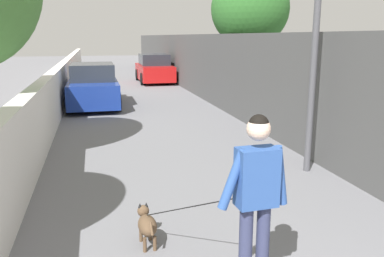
{
  "coord_description": "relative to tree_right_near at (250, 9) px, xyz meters",
  "views": [
    {
      "loc": [
        -0.81,
        1.57,
        2.49
      ],
      "look_at": [
        5.43,
        0.05,
        1.0
      ],
      "focal_mm": 37.29,
      "sensor_mm": 36.0,
      "label": 1
    }
  ],
  "objects": [
    {
      "name": "person_skateboarder",
      "position": [
        -10.57,
        4.07,
        -2.32
      ],
      "size": [
        0.24,
        0.71,
        1.73
      ],
      "color": "#333859",
      "rests_on": "skateboard"
    },
    {
      "name": "car_near",
      "position": [
        1.04,
        5.56,
        -2.7
      ],
      "size": [
        4.11,
        1.8,
        1.54
      ],
      "color": "navy",
      "rests_on": "ground"
    },
    {
      "name": "lamp_post",
      "position": [
        -7.33,
        1.66,
        -0.33
      ],
      "size": [
        0.36,
        0.36,
        4.54
      ],
      "color": "#4C4C51",
      "rests_on": "ground"
    },
    {
      "name": "tree_right_near",
      "position": [
        0.0,
        0.0,
        0.0
      ],
      "size": [
        2.77,
        2.77,
        4.79
      ],
      "color": "#473523",
      "rests_on": "ground"
    },
    {
      "name": "car_far",
      "position": [
        8.26,
        2.26,
        -2.7
      ],
      "size": [
        3.97,
        1.8,
        1.54
      ],
      "color": "#B71414",
      "rests_on": "ground"
    },
    {
      "name": "dog",
      "position": [
        -9.37,
        4.96,
        -3.14
      ],
      "size": [
        1.52,
        1.01,
        1.06
      ],
      "color": "brown",
      "rests_on": "ground"
    },
    {
      "name": "fence_right",
      "position": [
        -1.0,
        1.11,
        -2.13
      ],
      "size": [
        48.0,
        0.3,
        2.57
      ],
      "primitive_type": "cube",
      "color": "#4C4C4C",
      "rests_on": "ground"
    },
    {
      "name": "ground_plane",
      "position": [
        1.0,
        3.91,
        -3.42
      ],
      "size": [
        80.0,
        80.0,
        0.0
      ],
      "primitive_type": "plane",
      "color": "slate"
    },
    {
      "name": "wall_left",
      "position": [
        -1.0,
        6.71,
        -2.69
      ],
      "size": [
        48.0,
        0.3,
        1.46
      ],
      "primitive_type": "cube",
      "color": "silver",
      "rests_on": "ground"
    }
  ]
}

